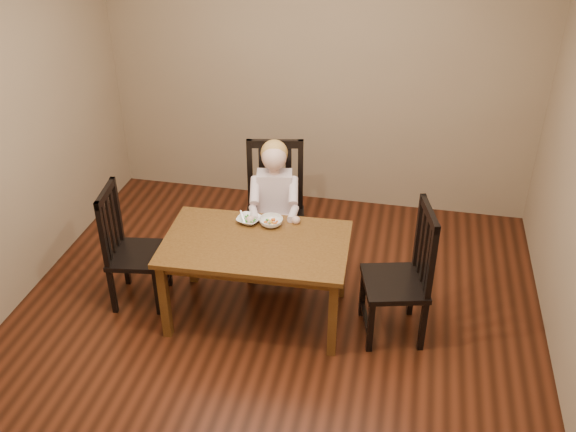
% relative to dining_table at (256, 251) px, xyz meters
% --- Properties ---
extents(room, '(4.01, 4.01, 2.71)m').
position_rel_dining_table_xyz_m(room, '(0.14, -0.12, 0.76)').
color(room, '#481E0F').
rests_on(room, ground).
extents(dining_table, '(1.36, 0.85, 0.66)m').
position_rel_dining_table_xyz_m(dining_table, '(0.00, 0.00, 0.00)').
color(dining_table, '#442910').
rests_on(dining_table, room).
extents(chair_child, '(0.55, 0.53, 1.10)m').
position_rel_dining_table_xyz_m(chair_child, '(-0.01, 0.67, -0.06)').
color(chair_child, black).
rests_on(chair_child, room).
extents(chair_left, '(0.46, 0.47, 0.97)m').
position_rel_dining_table_xyz_m(chair_left, '(-0.98, -0.00, -0.12)').
color(chair_left, black).
rests_on(chair_left, room).
extents(chair_right, '(0.53, 0.54, 1.04)m').
position_rel_dining_table_xyz_m(chair_right, '(1.05, 0.02, -0.09)').
color(chair_right, black).
rests_on(chair_right, room).
extents(toddler, '(0.45, 0.52, 0.63)m').
position_rel_dining_table_xyz_m(toddler, '(-0.00, 0.61, 0.10)').
color(toddler, silver).
rests_on(toddler, chair_child).
extents(bowl_peas, '(0.20, 0.20, 0.04)m').
position_rel_dining_table_xyz_m(bowl_peas, '(-0.12, 0.25, 0.10)').
color(bowl_peas, white).
rests_on(bowl_peas, dining_table).
extents(bowl_veg, '(0.20, 0.20, 0.06)m').
position_rel_dining_table_xyz_m(bowl_veg, '(0.06, 0.24, 0.10)').
color(bowl_veg, white).
rests_on(bowl_veg, dining_table).
extents(fork, '(0.07, 0.11, 0.05)m').
position_rel_dining_table_xyz_m(fork, '(-0.16, 0.23, 0.12)').
color(fork, silver).
rests_on(fork, bowl_peas).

